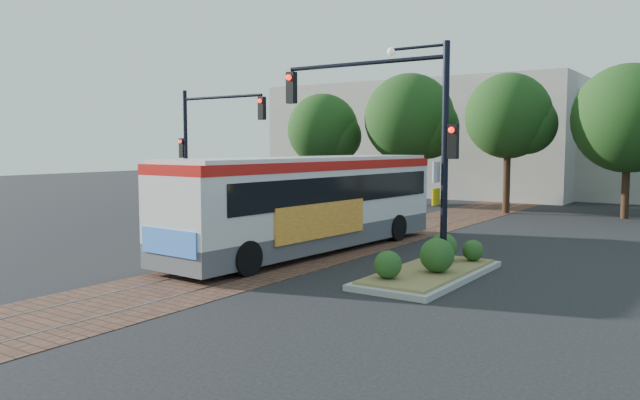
{
  "coord_description": "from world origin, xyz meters",
  "views": [
    {
      "loc": [
        11.55,
        -16.2,
        3.51
      ],
      "look_at": [
        -0.69,
        1.92,
        1.6
      ],
      "focal_mm": 35.0,
      "sensor_mm": 36.0,
      "label": 1
    }
  ],
  "objects_px": {
    "signal_pole_left": "(203,138)",
    "officer": "(155,206)",
    "signal_pole_main": "(403,122)",
    "traffic_island": "(432,265)",
    "city_bus": "(311,199)",
    "parked_car": "(346,199)"
  },
  "relations": [
    {
      "from": "signal_pole_left",
      "to": "officer",
      "type": "distance_m",
      "value": 3.9
    },
    {
      "from": "signal_pole_main",
      "to": "signal_pole_left",
      "type": "xyz_separation_m",
      "value": [
        -12.23,
        4.8,
        -0.29
      ]
    },
    {
      "from": "traffic_island",
      "to": "signal_pole_main",
      "type": "distance_m",
      "value": 3.95
    },
    {
      "from": "city_bus",
      "to": "parked_car",
      "type": "relative_size",
      "value": 2.95
    },
    {
      "from": "traffic_island",
      "to": "parked_car",
      "type": "distance_m",
      "value": 17.45
    },
    {
      "from": "city_bus",
      "to": "officer",
      "type": "bearing_deg",
      "value": 170.91
    },
    {
      "from": "parked_car",
      "to": "signal_pole_main",
      "type": "bearing_deg",
      "value": -148.3
    },
    {
      "from": "city_bus",
      "to": "signal_pole_left",
      "type": "distance_m",
      "value": 9.03
    },
    {
      "from": "traffic_island",
      "to": "signal_pole_left",
      "type": "bearing_deg",
      "value": 159.64
    },
    {
      "from": "signal_pole_main",
      "to": "traffic_island",
      "type": "bearing_deg",
      "value": -5.36
    },
    {
      "from": "traffic_island",
      "to": "parked_car",
      "type": "bearing_deg",
      "value": 129.14
    },
    {
      "from": "officer",
      "to": "signal_pole_left",
      "type": "bearing_deg",
      "value": -155.56
    },
    {
      "from": "signal_pole_left",
      "to": "officer",
      "type": "height_order",
      "value": "signal_pole_left"
    },
    {
      "from": "city_bus",
      "to": "officer",
      "type": "height_order",
      "value": "city_bus"
    },
    {
      "from": "traffic_island",
      "to": "parked_car",
      "type": "height_order",
      "value": "parked_car"
    },
    {
      "from": "signal_pole_main",
      "to": "parked_car",
      "type": "height_order",
      "value": "signal_pole_main"
    },
    {
      "from": "city_bus",
      "to": "traffic_island",
      "type": "bearing_deg",
      "value": -14.08
    },
    {
      "from": "signal_pole_main",
      "to": "signal_pole_left",
      "type": "distance_m",
      "value": 13.14
    },
    {
      "from": "traffic_island",
      "to": "signal_pole_left",
      "type": "relative_size",
      "value": 0.87
    },
    {
      "from": "signal_pole_left",
      "to": "parked_car",
      "type": "distance_m",
      "value": 9.5
    },
    {
      "from": "city_bus",
      "to": "signal_pole_left",
      "type": "height_order",
      "value": "signal_pole_left"
    },
    {
      "from": "signal_pole_main",
      "to": "parked_car",
      "type": "xyz_separation_m",
      "value": [
        -10.06,
        13.45,
        -3.57
      ]
    }
  ]
}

